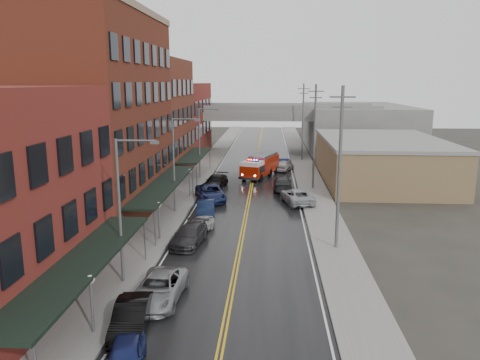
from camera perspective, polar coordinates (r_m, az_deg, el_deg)
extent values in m
cube|color=black|center=(50.11, 1.12, -2.24)|extent=(11.00, 160.00, 0.02)
cube|color=slate|center=(50.94, -7.12, -2.02)|extent=(3.00, 160.00, 0.15)
cube|color=slate|center=(50.30, 9.46, -2.27)|extent=(3.00, 160.00, 0.15)
cube|color=gray|center=(50.66, -5.28, -2.06)|extent=(0.30, 160.00, 0.15)
cube|color=gray|center=(50.16, 7.58, -2.25)|extent=(0.30, 160.00, 0.15)
cube|color=#5E2618|center=(44.46, -16.80, 7.21)|extent=(9.00, 20.00, 18.00)
cube|color=#5D2C1C|center=(61.23, -11.02, 7.23)|extent=(9.00, 15.00, 15.00)
cube|color=maroon|center=(78.34, -7.74, 7.22)|extent=(9.00, 20.00, 12.00)
cube|color=olive|center=(60.93, 16.80, 2.18)|extent=(14.00, 22.00, 5.00)
cube|color=slate|center=(90.32, 13.89, 6.31)|extent=(18.00, 30.00, 8.00)
cube|color=black|center=(26.22, -18.49, -9.40)|extent=(2.60, 16.00, 0.18)
cylinder|color=slate|center=(33.12, -11.52, -7.29)|extent=(0.10, 0.10, 3.00)
cube|color=black|center=(43.65, -9.18, -0.49)|extent=(2.60, 18.00, 0.18)
cylinder|color=slate|center=(35.69, -10.35, -5.83)|extent=(0.10, 0.10, 3.00)
cylinder|color=slate|center=(51.99, -5.80, -0.10)|extent=(0.10, 0.10, 3.00)
cube|color=black|center=(60.54, -5.52, 3.06)|extent=(2.60, 13.00, 0.18)
cylinder|color=slate|center=(54.69, -5.32, 0.51)|extent=(0.10, 0.10, 3.00)
cylinder|color=slate|center=(66.57, -3.68, 2.58)|extent=(0.10, 0.10, 3.00)
cylinder|color=#59595B|center=(24.77, -17.58, -14.67)|extent=(0.14, 0.14, 2.80)
sphere|color=silver|center=(24.15, -17.81, -11.48)|extent=(0.44, 0.44, 0.44)
cylinder|color=#59595B|center=(37.21, -9.83, -5.23)|extent=(0.14, 0.14, 2.80)
sphere|color=silver|center=(36.80, -9.91, -3.00)|extent=(0.44, 0.44, 0.44)
cylinder|color=#59595B|center=(50.48, -6.15, -0.58)|extent=(0.14, 0.14, 2.80)
sphere|color=silver|center=(50.18, -6.19, 1.09)|extent=(0.44, 0.44, 0.44)
cylinder|color=#59595B|center=(29.08, -14.47, -3.95)|extent=(0.18, 0.18, 9.00)
cylinder|color=#59595B|center=(27.86, -12.58, 4.71)|extent=(2.40, 0.12, 0.12)
cube|color=#59595B|center=(27.59, -10.37, 4.52)|extent=(0.50, 0.22, 0.18)
cylinder|color=#59595B|center=(44.17, -8.07, 1.68)|extent=(0.18, 0.18, 9.00)
cylinder|color=#59595B|center=(43.38, -6.68, 7.39)|extent=(2.40, 0.12, 0.12)
cube|color=#59595B|center=(43.20, -5.23, 7.27)|extent=(0.50, 0.22, 0.18)
cylinder|color=#59595B|center=(59.73, -4.96, 4.40)|extent=(0.18, 0.18, 9.00)
cylinder|color=#59595B|center=(59.15, -3.88, 8.63)|extent=(2.40, 0.12, 0.12)
cube|color=#59595B|center=(59.02, -2.81, 8.54)|extent=(0.50, 0.22, 0.18)
cylinder|color=#59595B|center=(34.48, 12.02, 1.19)|extent=(0.24, 0.24, 12.00)
cube|color=#59595B|center=(33.93, 12.41, 9.85)|extent=(1.80, 0.12, 0.12)
cube|color=#59595B|center=(33.96, 12.35, 8.68)|extent=(1.40, 0.12, 0.12)
cylinder|color=#59595B|center=(54.13, 9.06, 5.12)|extent=(0.24, 0.24, 12.00)
cube|color=#59595B|center=(53.78, 9.24, 10.63)|extent=(1.80, 0.12, 0.12)
cube|color=#59595B|center=(53.80, 9.22, 9.89)|extent=(1.40, 0.12, 0.12)
cylinder|color=#59595B|center=(73.97, 7.67, 6.95)|extent=(0.24, 0.24, 12.00)
cube|color=#59595B|center=(73.72, 7.78, 10.98)|extent=(1.80, 0.12, 0.12)
cube|color=#59595B|center=(73.73, 7.77, 10.43)|extent=(1.40, 0.12, 0.12)
cube|color=slate|center=(80.76, 2.20, 7.99)|extent=(40.00, 10.00, 1.50)
cube|color=slate|center=(82.14, -5.55, 5.38)|extent=(1.60, 8.00, 6.00)
cube|color=slate|center=(81.55, 9.96, 5.21)|extent=(1.60, 8.00, 6.00)
cube|color=#981907|center=(62.23, 2.87, 1.98)|extent=(4.19, 5.99, 2.09)
cube|color=#981907|center=(58.72, 1.53, 1.09)|extent=(3.21, 3.27, 1.49)
cube|color=silver|center=(58.54, 1.53, 2.05)|extent=(3.03, 3.04, 0.50)
cube|color=black|center=(58.85, 1.60, 1.41)|extent=(2.90, 2.34, 0.80)
cube|color=slate|center=(62.03, 2.88, 3.06)|extent=(3.82, 5.53, 0.30)
cube|color=black|center=(58.49, 1.54, 2.37)|extent=(1.59, 0.80, 0.14)
sphere|color=#FF0C0C|center=(58.68, 1.04, 2.48)|extent=(0.20, 0.20, 0.20)
sphere|color=#1933FF|center=(58.28, 2.04, 2.41)|extent=(0.20, 0.20, 0.20)
cylinder|color=black|center=(59.19, 0.51, 0.45)|extent=(1.05, 0.66, 0.99)
cylinder|color=black|center=(58.38, 2.48, 0.28)|extent=(1.05, 0.66, 0.99)
cylinder|color=black|center=(62.35, 1.75, 1.03)|extent=(1.05, 0.66, 0.99)
cylinder|color=black|center=(61.59, 3.65, 0.87)|extent=(1.05, 0.66, 0.99)
cylinder|color=black|center=(64.62, 2.57, 1.41)|extent=(1.05, 0.66, 0.99)
cylinder|color=black|center=(63.89, 4.41, 1.26)|extent=(1.05, 0.66, 0.99)
imported|color=navy|center=(22.05, -13.76, -20.17)|extent=(2.23, 4.12, 1.33)
imported|color=black|center=(24.80, -13.10, -16.02)|extent=(2.17, 4.81, 1.53)
imported|color=gray|center=(27.63, -9.85, -12.88)|extent=(2.71, 5.50, 1.50)
imported|color=#2A2A2D|center=(36.20, -6.17, -6.73)|extent=(2.68, 5.22, 1.45)
imported|color=#B2B2B2|center=(38.81, -5.04, -5.52)|extent=(2.52, 4.16, 1.33)
imported|color=#0E1934|center=(43.31, -4.18, -3.53)|extent=(2.09, 4.72, 1.51)
imported|color=#131D49|center=(49.10, -3.63, -1.60)|extent=(4.18, 6.35, 1.62)
imported|color=black|center=(54.94, -2.99, -0.20)|extent=(2.95, 5.48, 1.51)
imported|color=#A1A4A9|center=(48.21, 6.95, -1.96)|extent=(3.73, 6.01, 1.55)
imported|color=#262629|center=(54.00, 5.21, -0.44)|extent=(2.25, 5.26, 1.51)
imported|color=#B5B5B5|center=(65.78, 5.43, 1.80)|extent=(3.15, 4.88, 1.55)
imported|color=black|center=(67.35, 5.31, 2.03)|extent=(2.41, 4.88, 1.54)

